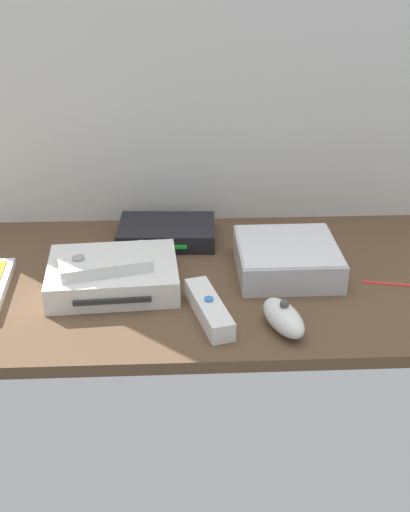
{
  "coord_description": "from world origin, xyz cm",
  "views": [
    {
      "loc": [
        -4.42,
        -96.19,
        54.28
      ],
      "look_at": [
        0.0,
        0.0,
        4.0
      ],
      "focal_mm": 45.46,
      "sensor_mm": 36.0,
      "label": 1
    }
  ],
  "objects_px": {
    "network_router": "(167,232)",
    "remote_classic_pad": "(104,261)",
    "remote_nunchuk": "(284,318)",
    "mini_computer": "(287,258)",
    "game_console": "(113,275)",
    "remote_wand": "(212,309)",
    "stylus_pen": "(390,283)"
  },
  "relations": [
    {
      "from": "remote_classic_pad",
      "to": "remote_wand",
      "type": "bearing_deg",
      "value": -41.21
    },
    {
      "from": "remote_wand",
      "to": "stylus_pen",
      "type": "relative_size",
      "value": 1.69
    },
    {
      "from": "game_console",
      "to": "stylus_pen",
      "type": "relative_size",
      "value": 2.44
    },
    {
      "from": "mini_computer",
      "to": "game_console",
      "type": "bearing_deg",
      "value": -172.51
    },
    {
      "from": "remote_wand",
      "to": "remote_classic_pad",
      "type": "distance_m",
      "value": 0.19
    },
    {
      "from": "remote_nunchuk",
      "to": "remote_classic_pad",
      "type": "xyz_separation_m",
      "value": [
        -0.27,
        0.13,
        0.03
      ]
    },
    {
      "from": "network_router",
      "to": "remote_classic_pad",
      "type": "relative_size",
      "value": 1.17
    },
    {
      "from": "remote_wand",
      "to": "game_console",
      "type": "bearing_deg",
      "value": 133.4
    },
    {
      "from": "game_console",
      "to": "stylus_pen",
      "type": "height_order",
      "value": "game_console"
    },
    {
      "from": "mini_computer",
      "to": "remote_classic_pad",
      "type": "relative_size",
      "value": 1.08
    },
    {
      "from": "remote_classic_pad",
      "to": "stylus_pen",
      "type": "distance_m",
      "value": 0.47
    },
    {
      "from": "network_router",
      "to": "remote_wand",
      "type": "relative_size",
      "value": 1.22
    },
    {
      "from": "remote_nunchuk",
      "to": "mini_computer",
      "type": "bearing_deg",
      "value": 60.19
    },
    {
      "from": "game_console",
      "to": "mini_computer",
      "type": "relative_size",
      "value": 1.28
    },
    {
      "from": "game_console",
      "to": "stylus_pen",
      "type": "xyz_separation_m",
      "value": [
        0.46,
        -0.01,
        -0.02
      ]
    },
    {
      "from": "network_router",
      "to": "stylus_pen",
      "type": "relative_size",
      "value": 2.06
    },
    {
      "from": "network_router",
      "to": "remote_classic_pad",
      "type": "bearing_deg",
      "value": -115.58
    },
    {
      "from": "game_console",
      "to": "remote_wand",
      "type": "height_order",
      "value": "game_console"
    },
    {
      "from": "game_console",
      "to": "network_router",
      "type": "height_order",
      "value": "game_console"
    },
    {
      "from": "mini_computer",
      "to": "remote_classic_pad",
      "type": "xyz_separation_m",
      "value": [
        -0.31,
        -0.05,
        0.03
      ]
    },
    {
      "from": "remote_classic_pad",
      "to": "game_console",
      "type": "bearing_deg",
      "value": 30.79
    },
    {
      "from": "network_router",
      "to": "mini_computer",
      "type": "bearing_deg",
      "value": -29.67
    },
    {
      "from": "mini_computer",
      "to": "remote_nunchuk",
      "type": "relative_size",
      "value": 1.57
    },
    {
      "from": "network_router",
      "to": "remote_wand",
      "type": "distance_m",
      "value": 0.28
    },
    {
      "from": "network_router",
      "to": "remote_nunchuk",
      "type": "distance_m",
      "value": 0.35
    },
    {
      "from": "remote_wand",
      "to": "mini_computer",
      "type": "bearing_deg",
      "value": 30.89
    },
    {
      "from": "mini_computer",
      "to": "stylus_pen",
      "type": "distance_m",
      "value": 0.18
    },
    {
      "from": "remote_wand",
      "to": "stylus_pen",
      "type": "xyz_separation_m",
      "value": [
        0.3,
        0.09,
        -0.01
      ]
    },
    {
      "from": "mini_computer",
      "to": "remote_wand",
      "type": "distance_m",
      "value": 0.19
    },
    {
      "from": "remote_wand",
      "to": "network_router",
      "type": "bearing_deg",
      "value": 90.23
    },
    {
      "from": "remote_nunchuk",
      "to": "stylus_pen",
      "type": "height_order",
      "value": "remote_nunchuk"
    },
    {
      "from": "game_console",
      "to": "remote_wand",
      "type": "relative_size",
      "value": 1.44
    }
  ]
}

